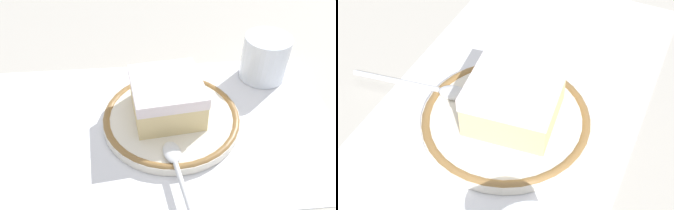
# 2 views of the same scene
# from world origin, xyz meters

# --- Properties ---
(ground_plane) EXTENTS (2.40, 2.40, 0.00)m
(ground_plane) POSITION_xyz_m (0.00, 0.00, 0.00)
(ground_plane) COLOR #B7B2A8
(placemat) EXTENTS (0.55, 0.30, 0.00)m
(placemat) POSITION_xyz_m (0.00, 0.00, 0.00)
(placemat) COLOR white
(placemat) RESTS_ON ground_plane
(plate) EXTENTS (0.20, 0.20, 0.02)m
(plate) POSITION_xyz_m (-0.04, -0.01, 0.01)
(plate) COLOR silver
(plate) RESTS_ON placemat
(cake_slice) EXTENTS (0.11, 0.11, 0.06)m
(cake_slice) POSITION_xyz_m (-0.03, -0.01, 0.04)
(cake_slice) COLOR beige
(cake_slice) RESTS_ON plate
(spoon) EXTENTS (0.04, 0.15, 0.01)m
(spoon) POSITION_xyz_m (-0.03, 0.10, 0.02)
(spoon) COLOR silver
(spoon) RESTS_ON plate
(napkin) EXTENTS (0.11, 0.11, 0.00)m
(napkin) POSITION_xyz_m (0.17, 0.07, 0.00)
(napkin) COLOR white
(napkin) RESTS_ON placemat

